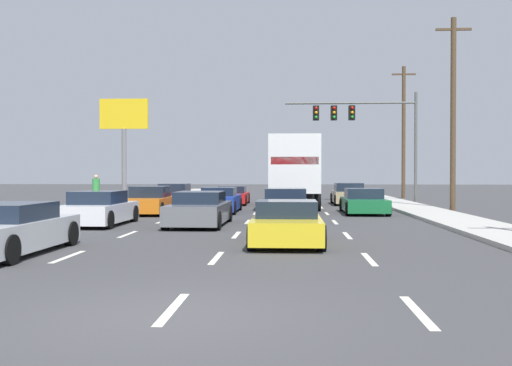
{
  "coord_description": "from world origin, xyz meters",
  "views": [
    {
      "loc": [
        1.64,
        -7.83,
        1.9
      ],
      "look_at": [
        0.29,
        15.92,
        1.52
      ],
      "focal_mm": 41.68,
      "sensor_mm": 36.0,
      "label": 1
    }
  ],
  "objects_px": {
    "car_white": "(99,209)",
    "car_navy": "(285,206)",
    "roadside_billboard": "(124,128)",
    "traffic_signal_mast": "(356,120)",
    "car_tan": "(348,195)",
    "utility_pole_far": "(404,131)",
    "car_yellow": "(287,224)",
    "car_green": "(364,202)",
    "car_silver": "(10,230)",
    "car_maroon": "(175,195)",
    "car_red": "(233,196)",
    "pedestrian_mid_block": "(96,191)",
    "car_orange": "(150,201)",
    "box_truck": "(293,169)",
    "car_gray": "(200,210)",
    "utility_pole_mid": "(453,111)",
    "car_blue": "(220,201)"
  },
  "relations": [
    {
      "from": "car_tan",
      "to": "car_gray",
      "type": "bearing_deg",
      "value": -114.63
    },
    {
      "from": "car_maroon",
      "to": "car_orange",
      "type": "relative_size",
      "value": 0.9
    },
    {
      "from": "car_maroon",
      "to": "car_green",
      "type": "bearing_deg",
      "value": -34.04
    },
    {
      "from": "car_gray",
      "to": "utility_pole_far",
      "type": "bearing_deg",
      "value": 63.96
    },
    {
      "from": "car_yellow",
      "to": "utility_pole_far",
      "type": "height_order",
      "value": "utility_pole_far"
    },
    {
      "from": "car_red",
      "to": "car_yellow",
      "type": "height_order",
      "value": "car_yellow"
    },
    {
      "from": "traffic_signal_mast",
      "to": "utility_pole_mid",
      "type": "relative_size",
      "value": 0.88
    },
    {
      "from": "car_white",
      "to": "utility_pole_far",
      "type": "height_order",
      "value": "utility_pole_far"
    },
    {
      "from": "car_silver",
      "to": "utility_pole_far",
      "type": "xyz_separation_m",
      "value": [
        15.26,
        32.32,
        4.61
      ]
    },
    {
      "from": "box_truck",
      "to": "car_yellow",
      "type": "relative_size",
      "value": 2.27
    },
    {
      "from": "car_gray",
      "to": "roadside_billboard",
      "type": "xyz_separation_m",
      "value": [
        -9.28,
        22.97,
        4.75
      ]
    },
    {
      "from": "car_silver",
      "to": "utility_pole_far",
      "type": "bearing_deg",
      "value": 64.73
    },
    {
      "from": "car_tan",
      "to": "utility_pole_far",
      "type": "bearing_deg",
      "value": 61.82
    },
    {
      "from": "car_orange",
      "to": "car_navy",
      "type": "relative_size",
      "value": 1.02
    },
    {
      "from": "utility_pole_mid",
      "to": "car_blue",
      "type": "bearing_deg",
      "value": -169.02
    },
    {
      "from": "utility_pole_far",
      "to": "car_tan",
      "type": "bearing_deg",
      "value": -118.18
    },
    {
      "from": "car_maroon",
      "to": "car_white",
      "type": "height_order",
      "value": "car_maroon"
    },
    {
      "from": "car_white",
      "to": "car_silver",
      "type": "distance_m",
      "value": 7.79
    },
    {
      "from": "car_red",
      "to": "utility_pole_far",
      "type": "xyz_separation_m",
      "value": [
        12.16,
        9.8,
        4.64
      ]
    },
    {
      "from": "traffic_signal_mast",
      "to": "utility_pole_far",
      "type": "height_order",
      "value": "utility_pole_far"
    },
    {
      "from": "car_red",
      "to": "car_green",
      "type": "distance_m",
      "value": 10.48
    },
    {
      "from": "car_maroon",
      "to": "car_red",
      "type": "xyz_separation_m",
      "value": [
        3.4,
        0.82,
        -0.06
      ]
    },
    {
      "from": "car_yellow",
      "to": "roadside_billboard",
      "type": "xyz_separation_m",
      "value": [
        -12.48,
        28.4,
        4.8
      ]
    },
    {
      "from": "car_blue",
      "to": "car_silver",
      "type": "bearing_deg",
      "value": -101.93
    },
    {
      "from": "car_tan",
      "to": "car_green",
      "type": "height_order",
      "value": "car_tan"
    },
    {
      "from": "car_green",
      "to": "pedestrian_mid_block",
      "type": "bearing_deg",
      "value": 172.57
    },
    {
      "from": "car_blue",
      "to": "utility_pole_far",
      "type": "xyz_separation_m",
      "value": [
        12.07,
        17.25,
        4.6
      ]
    },
    {
      "from": "car_gray",
      "to": "car_green",
      "type": "distance_m",
      "value": 9.64
    },
    {
      "from": "car_white",
      "to": "box_truck",
      "type": "distance_m",
      "value": 13.01
    },
    {
      "from": "car_maroon",
      "to": "car_orange",
      "type": "height_order",
      "value": "car_orange"
    },
    {
      "from": "car_orange",
      "to": "box_truck",
      "type": "xyz_separation_m",
      "value": [
        6.73,
        4.6,
        1.57
      ]
    },
    {
      "from": "car_gray",
      "to": "car_silver",
      "type": "bearing_deg",
      "value": -112.79
    },
    {
      "from": "utility_pole_far",
      "to": "pedestrian_mid_block",
      "type": "height_order",
      "value": "utility_pole_far"
    },
    {
      "from": "roadside_billboard",
      "to": "traffic_signal_mast",
      "type": "bearing_deg",
      "value": -15.47
    },
    {
      "from": "car_yellow",
      "to": "pedestrian_mid_block",
      "type": "distance_m",
      "value": 17.19
    },
    {
      "from": "car_orange",
      "to": "car_green",
      "type": "height_order",
      "value": "car_orange"
    },
    {
      "from": "car_gray",
      "to": "roadside_billboard",
      "type": "height_order",
      "value": "roadside_billboard"
    },
    {
      "from": "car_tan",
      "to": "utility_pole_mid",
      "type": "relative_size",
      "value": 0.43
    },
    {
      "from": "car_white",
      "to": "car_navy",
      "type": "bearing_deg",
      "value": 20.39
    },
    {
      "from": "car_silver",
      "to": "pedestrian_mid_block",
      "type": "height_order",
      "value": "pedestrian_mid_block"
    },
    {
      "from": "pedestrian_mid_block",
      "to": "car_green",
      "type": "bearing_deg",
      "value": -7.43
    },
    {
      "from": "car_maroon",
      "to": "car_white",
      "type": "distance_m",
      "value": 13.92
    },
    {
      "from": "utility_pole_far",
      "to": "pedestrian_mid_block",
      "type": "xyz_separation_m",
      "value": [
        -18.66,
        -15.87,
        -4.19
      ]
    },
    {
      "from": "car_maroon",
      "to": "car_yellow",
      "type": "xyz_separation_m",
      "value": [
        6.79,
        -19.29,
        -0.06
      ]
    },
    {
      "from": "car_green",
      "to": "car_silver",
      "type": "bearing_deg",
      "value": -124.42
    },
    {
      "from": "box_truck",
      "to": "car_orange",
      "type": "bearing_deg",
      "value": -145.66
    },
    {
      "from": "utility_pole_far",
      "to": "car_orange",
      "type": "bearing_deg",
      "value": -129.59
    },
    {
      "from": "car_orange",
      "to": "car_tan",
      "type": "height_order",
      "value": "car_tan"
    },
    {
      "from": "car_maroon",
      "to": "car_tan",
      "type": "relative_size",
      "value": 0.97
    },
    {
      "from": "car_green",
      "to": "traffic_signal_mast",
      "type": "bearing_deg",
      "value": 85.4
    }
  ]
}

